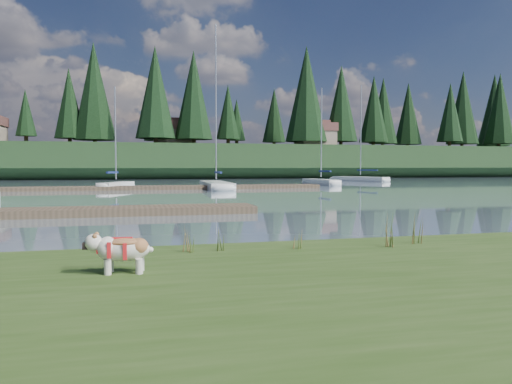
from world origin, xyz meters
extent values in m
plane|color=#798FA1|center=(0.00, 30.00, 0.00)|extent=(200.00, 200.00, 0.00)
cube|color=#31481B|center=(0.00, -6.00, 0.17)|extent=(60.00, 9.00, 0.35)
cube|color=black|center=(0.00, 73.00, 2.50)|extent=(200.00, 20.00, 5.00)
cylinder|color=silver|center=(-1.40, -4.01, 0.46)|extent=(0.11, 0.11, 0.23)
cylinder|color=silver|center=(-1.38, -3.79, 0.46)|extent=(0.11, 0.11, 0.23)
cylinder|color=silver|center=(-0.95, -4.07, 0.46)|extent=(0.11, 0.11, 0.23)
cylinder|color=silver|center=(-0.93, -3.84, 0.46)|extent=(0.11, 0.11, 0.23)
ellipsoid|color=silver|center=(-1.15, -3.93, 0.70)|extent=(0.79, 0.46, 0.35)
ellipsoid|color=#A0663C|center=(-1.15, -3.93, 0.82)|extent=(0.56, 0.41, 0.13)
ellipsoid|color=silver|center=(-1.61, -3.88, 0.82)|extent=(0.29, 0.30, 0.26)
cube|color=black|center=(-1.72, -3.86, 0.77)|extent=(0.09, 0.14, 0.10)
cube|color=#4C3D2C|center=(-4.00, 9.00, 0.15)|extent=(16.00, 2.00, 0.30)
cube|color=#4C3D2C|center=(2.00, 30.00, 0.15)|extent=(26.00, 2.20, 0.30)
cube|color=silver|center=(-2.12, 31.98, 0.22)|extent=(3.04, 4.96, 0.70)
ellipsoid|color=silver|center=(-1.11, 34.23, 0.22)|extent=(1.53, 1.67, 0.70)
cylinder|color=silver|center=(-2.12, 31.98, 4.68)|extent=(0.12, 0.12, 7.76)
cube|color=navy|center=(-2.40, 31.37, 1.40)|extent=(0.98, 1.87, 0.20)
cube|color=silver|center=(6.16, 30.48, 0.22)|extent=(2.21, 8.56, 0.70)
ellipsoid|color=silver|center=(6.30, 34.72, 0.22)|extent=(1.93, 2.38, 0.70)
cylinder|color=silver|center=(6.16, 30.48, 7.33)|extent=(0.12, 0.12, 13.06)
cube|color=navy|center=(6.13, 29.32, 1.40)|extent=(0.31, 3.38, 0.20)
cube|color=silver|center=(17.96, 36.05, 0.22)|extent=(2.01, 5.97, 0.70)
ellipsoid|color=silver|center=(17.62, 38.95, 0.22)|extent=(1.46, 1.74, 0.70)
cylinder|color=silver|center=(17.96, 36.05, 5.32)|extent=(0.12, 0.12, 9.03)
cube|color=navy|center=(18.06, 35.25, 1.40)|extent=(0.47, 2.34, 0.20)
cube|color=silver|center=(27.16, 45.83, 0.22)|extent=(5.04, 7.42, 0.70)
ellipsoid|color=silver|center=(25.39, 49.14, 0.22)|extent=(2.41, 2.58, 0.70)
cylinder|color=silver|center=(27.16, 45.83, 6.40)|extent=(0.12, 0.12, 11.19)
cube|color=navy|center=(27.64, 44.93, 1.40)|extent=(1.58, 2.73, 0.20)
cone|color=#475B23|center=(-0.05, -2.34, 0.59)|extent=(0.03, 0.03, 0.47)
cone|color=brown|center=(0.06, -2.41, 0.54)|extent=(0.03, 0.03, 0.38)
cone|color=#475B23|center=(0.01, -2.31, 0.61)|extent=(0.03, 0.03, 0.52)
cone|color=brown|center=(0.09, -2.37, 0.51)|extent=(0.03, 0.03, 0.33)
cone|color=#475B23|center=(-0.03, -2.42, 0.56)|extent=(0.03, 0.03, 0.42)
cone|color=#475B23|center=(0.51, -2.39, 0.56)|extent=(0.03, 0.03, 0.41)
cone|color=brown|center=(0.62, -2.46, 0.51)|extent=(0.03, 0.03, 0.33)
cone|color=#475B23|center=(0.57, -2.36, 0.58)|extent=(0.03, 0.03, 0.45)
cone|color=brown|center=(0.65, -2.42, 0.49)|extent=(0.03, 0.03, 0.29)
cone|color=#475B23|center=(0.53, -2.47, 0.54)|extent=(0.03, 0.03, 0.37)
cone|color=#475B23|center=(3.87, -2.74, 0.66)|extent=(0.03, 0.03, 0.62)
cone|color=brown|center=(3.98, -2.81, 0.60)|extent=(0.03, 0.03, 0.50)
cone|color=#475B23|center=(3.93, -2.71, 0.69)|extent=(0.03, 0.03, 0.69)
cone|color=brown|center=(4.01, -2.77, 0.57)|extent=(0.03, 0.03, 0.44)
cone|color=#475B23|center=(3.89, -2.82, 0.63)|extent=(0.03, 0.03, 0.56)
cone|color=#475B23|center=(-1.47, -2.36, 0.59)|extent=(0.03, 0.03, 0.48)
cone|color=brown|center=(-1.36, -2.43, 0.54)|extent=(0.03, 0.03, 0.38)
cone|color=#475B23|center=(-1.41, -2.33, 0.61)|extent=(0.03, 0.03, 0.53)
cone|color=brown|center=(-1.33, -2.39, 0.52)|extent=(0.03, 0.03, 0.34)
cone|color=#475B23|center=(-1.45, -2.44, 0.57)|extent=(0.03, 0.03, 0.43)
cone|color=#475B23|center=(2.06, -2.51, 0.52)|extent=(0.03, 0.03, 0.34)
cone|color=brown|center=(2.17, -2.58, 0.49)|extent=(0.03, 0.03, 0.27)
cone|color=#475B23|center=(2.12, -2.48, 0.54)|extent=(0.03, 0.03, 0.37)
cone|color=brown|center=(2.20, -2.54, 0.47)|extent=(0.03, 0.03, 0.24)
cone|color=#475B23|center=(2.08, -2.59, 0.50)|extent=(0.03, 0.03, 0.30)
cone|color=#475B23|center=(4.61, -2.53, 0.67)|extent=(0.03, 0.03, 0.64)
cone|color=brown|center=(4.72, -2.60, 0.61)|extent=(0.03, 0.03, 0.52)
cone|color=#475B23|center=(4.67, -2.50, 0.70)|extent=(0.03, 0.03, 0.71)
cone|color=brown|center=(4.75, -2.56, 0.58)|extent=(0.03, 0.03, 0.45)
cone|color=#475B23|center=(4.63, -2.61, 0.64)|extent=(0.03, 0.03, 0.58)
cube|color=#33281C|center=(0.00, -1.60, 0.07)|extent=(60.00, 0.50, 0.14)
cylinder|color=#382619|center=(-10.00, 72.00, 5.90)|extent=(0.60, 0.60, 1.80)
cone|color=black|center=(-10.00, 72.00, 11.75)|extent=(4.84, 4.84, 11.00)
cylinder|color=#382619|center=(3.00, 66.00, 5.90)|extent=(0.60, 0.60, 1.80)
cone|color=black|center=(3.00, 66.00, 13.10)|extent=(6.16, 6.16, 14.00)
cylinder|color=#382619|center=(15.00, 70.00, 5.90)|extent=(0.60, 0.60, 1.80)
cone|color=black|center=(15.00, 70.00, 10.85)|extent=(3.96, 3.96, 9.00)
cylinder|color=#382619|center=(28.00, 68.00, 5.90)|extent=(0.60, 0.60, 1.80)
cone|color=black|center=(28.00, 68.00, 14.00)|extent=(7.04, 7.04, 16.00)
cylinder|color=#382619|center=(42.00, 71.00, 5.90)|extent=(0.60, 0.60, 1.80)
cone|color=black|center=(42.00, 71.00, 12.20)|extent=(5.28, 5.28, 12.00)
cylinder|color=#382619|center=(55.00, 67.00, 5.90)|extent=(0.60, 0.60, 1.80)
cone|color=black|center=(55.00, 67.00, 11.52)|extent=(4.62, 4.62, 10.50)
cylinder|color=#382619|center=(68.00, 70.00, 5.90)|extent=(0.60, 0.60, 1.80)
cone|color=black|center=(68.00, 70.00, 12.88)|extent=(5.94, 5.94, 13.50)
cube|color=gray|center=(6.00, 71.00, 6.40)|extent=(6.00, 5.00, 2.80)
cube|color=brown|center=(6.00, 71.00, 8.50)|extent=(6.30, 5.30, 1.40)
cube|color=brown|center=(6.00, 71.00, 9.30)|extent=(4.20, 3.60, 0.70)
cube|color=gray|center=(30.00, 69.00, 6.40)|extent=(6.00, 5.00, 2.80)
cube|color=brown|center=(30.00, 69.00, 8.50)|extent=(6.30, 5.30, 1.40)
cube|color=brown|center=(30.00, 69.00, 9.30)|extent=(4.20, 3.60, 0.70)
camera|label=1|loc=(-1.08, -11.62, 1.96)|focal=35.00mm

